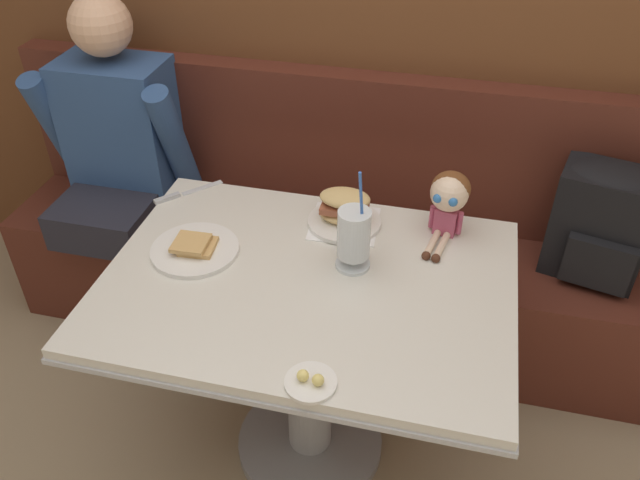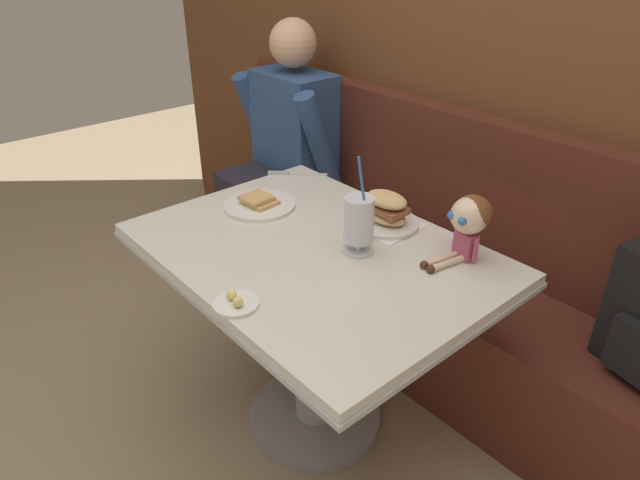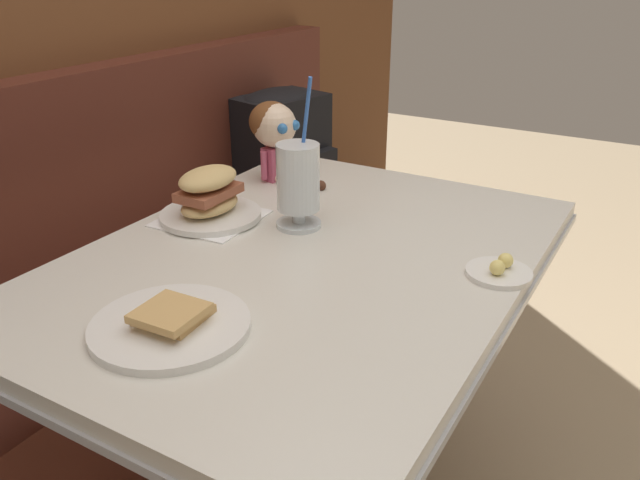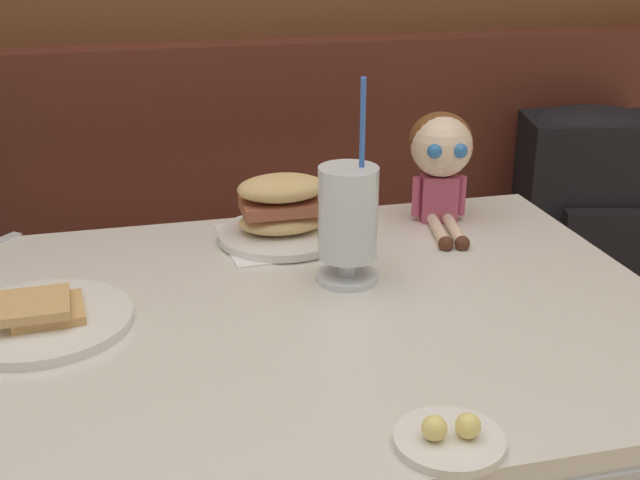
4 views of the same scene
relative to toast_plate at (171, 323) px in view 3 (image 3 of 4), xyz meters
name	(u,v)px [view 3 (image 3 of 4)]	position (x,y,z in m)	size (l,w,h in m)	color
booth_bench	(106,342)	(0.34, 0.59, -0.42)	(2.60, 0.48, 1.00)	#512319
diner_table	(307,339)	(0.34, -0.04, -0.21)	(1.11, 0.81, 0.74)	silver
toast_plate	(171,323)	(0.00, 0.00, 0.00)	(0.25, 0.25, 0.04)	white
milkshake_glass	(298,181)	(0.45, 0.04, 0.09)	(0.10, 0.10, 0.32)	silver
sandwich_plate	(209,199)	(0.38, 0.23, 0.03)	(0.22, 0.22, 0.12)	white
butter_saucer	(499,271)	(0.44, -0.39, 0.00)	(0.12, 0.12, 0.04)	white
seated_doll	(275,130)	(0.68, 0.26, 0.12)	(0.13, 0.23, 0.20)	#B74C6B
backpack	(283,146)	(1.17, 0.56, -0.09)	(0.34, 0.30, 0.41)	black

